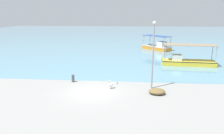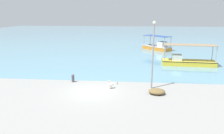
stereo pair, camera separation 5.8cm
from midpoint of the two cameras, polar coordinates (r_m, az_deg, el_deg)
name	(u,v)px [view 1 (the left image)]	position (r m, az deg, el deg)	size (l,w,h in m)	color
ground	(92,92)	(18.83, -5.21, -6.43)	(120.00, 120.00, 0.00)	gray
harbor_water	(120,35)	(65.76, 2.21, 8.27)	(110.00, 90.00, 0.00)	#6293A8
fishing_boat_far_left	(187,61)	(29.56, 18.95, 1.53)	(6.71, 2.51, 2.66)	gold
fishing_boat_near_right	(157,47)	(40.46, 11.68, 5.27)	(5.14, 5.23, 2.52)	orange
pelican	(111,84)	(19.39, -0.37, -4.58)	(0.71, 0.56, 0.80)	#E0997A
lamp_post	(153,52)	(19.10, 10.59, 3.96)	(0.28, 0.28, 5.89)	gray
mooring_bollard	(73,78)	(21.51, -10.22, -2.79)	(0.28, 0.28, 0.79)	#47474C
net_pile	(157,91)	(18.56, 11.58, -6.25)	(1.37, 1.17, 0.44)	brown
glass_bottle	(117,83)	(20.59, 1.31, -4.25)	(0.07, 0.07, 0.27)	#3F7F4C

